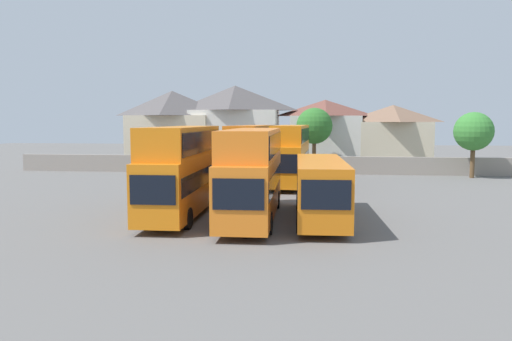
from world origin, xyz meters
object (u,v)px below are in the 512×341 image
(house_terrace_left, at_px, (173,127))
(house_terrace_right, at_px, (325,132))
(house_terrace_far_right, at_px, (393,135))
(tree_left_of_lot, at_px, (314,126))
(bus_3, at_px, (320,186))
(bus_2, at_px, (252,169))
(house_terrace_centre, at_px, (235,125))
(bus_4, at_px, (252,152))
(tree_behind_wall, at_px, (474,132))
(bus_5, at_px, (291,152))
(bus_1, at_px, (182,166))

(house_terrace_left, relative_size, house_terrace_right, 1.20)
(house_terrace_left, relative_size, house_terrace_far_right, 1.21)
(tree_left_of_lot, bearing_deg, bus_3, -89.37)
(bus_2, bearing_deg, house_terrace_far_right, 158.29)
(bus_2, relative_size, bus_3, 1.11)
(bus_3, xyz_separation_m, house_terrace_far_right, (8.88, 33.37, 1.82))
(house_terrace_left, xyz_separation_m, house_terrace_right, (18.46, 1.04, -0.59))
(bus_3, distance_m, house_terrace_centre, 34.48)
(bus_2, xyz_separation_m, house_terrace_right, (4.72, 33.71, 1.23))
(bus_3, distance_m, house_terrace_right, 33.75)
(bus_4, relative_size, tree_behind_wall, 1.78)
(house_terrace_left, height_order, house_terrace_centre, house_terrace_centre)
(bus_4, xyz_separation_m, house_terrace_left, (-11.90, 17.93, 1.79))
(house_terrace_centre, bearing_deg, tree_behind_wall, -23.22)
(bus_5, height_order, house_terrace_left, house_terrace_left)
(bus_2, xyz_separation_m, bus_3, (3.73, 0.04, -0.91))
(house_terrace_centre, distance_m, tree_behind_wall, 26.65)
(house_terrace_centre, height_order, house_terrace_right, house_terrace_centre)
(house_terrace_centre, height_order, tree_left_of_lot, house_terrace_centre)
(bus_2, distance_m, house_terrace_left, 35.49)
(house_terrace_far_right, height_order, tree_behind_wall, house_terrace_far_right)
(bus_3, distance_m, bus_4, 15.74)
(bus_1, bearing_deg, bus_3, 85.69)
(house_terrace_left, xyz_separation_m, tree_left_of_lot, (17.17, -5.71, 0.23))
(bus_5, bearing_deg, house_terrace_left, -136.99)
(house_terrace_centre, bearing_deg, bus_5, -67.55)
(bus_1, height_order, house_terrace_left, house_terrace_left)
(bus_5, distance_m, house_terrace_far_right, 21.73)
(bus_4, bearing_deg, house_terrace_centre, -162.52)
(house_terrace_far_right, height_order, tree_left_of_lot, house_terrace_far_right)
(bus_2, bearing_deg, house_terrace_centre, -170.62)
(house_terrace_centre, bearing_deg, house_terrace_right, 3.94)
(tree_left_of_lot, distance_m, tree_behind_wall, 15.67)
(house_terrace_right, xyz_separation_m, tree_behind_wall, (13.71, -11.25, 0.37))
(bus_1, distance_m, bus_2, 4.12)
(bus_2, xyz_separation_m, house_terrace_far_right, (12.61, 33.41, 0.91))
(bus_1, relative_size, bus_5, 1.02)
(bus_3, relative_size, house_terrace_left, 1.04)
(house_terrace_left, distance_m, house_terrace_centre, 7.70)
(bus_1, distance_m, tree_left_of_lot, 27.56)
(bus_5, bearing_deg, tree_behind_wall, 116.98)
(bus_2, height_order, bus_3, bus_2)
(bus_1, xyz_separation_m, bus_4, (2.25, 14.22, -0.03))
(bus_2, bearing_deg, house_terrace_left, -158.22)
(house_terrace_left, bearing_deg, bus_3, -61.84)
(bus_5, distance_m, house_terrace_right, 19.24)
(house_terrace_left, xyz_separation_m, tree_behind_wall, (32.17, -10.21, -0.22))
(house_terrace_left, distance_m, tree_behind_wall, 33.75)
(bus_3, relative_size, bus_5, 0.99)
(house_terrace_left, bearing_deg, tree_left_of_lot, -18.40)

